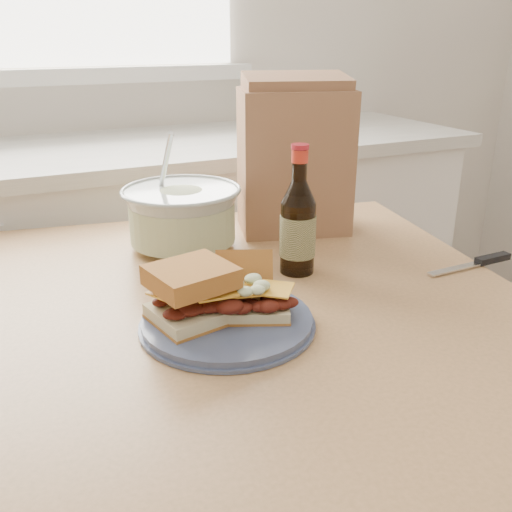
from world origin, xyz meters
name	(u,v)px	position (x,y,z in m)	size (l,w,h in m)	color
cabinet_run	(93,294)	(0.00, 1.70, 0.47)	(2.50, 0.64, 0.94)	white
dining_table	(236,367)	(0.10, 0.77, 0.71)	(1.16, 1.16, 0.83)	tan
plate	(227,322)	(0.06, 0.71, 0.84)	(0.26, 0.26, 0.02)	#485474
sandwich_left	(192,293)	(0.01, 0.72, 0.89)	(0.14, 0.13, 0.09)	beige
sandwich_right	(253,291)	(0.11, 0.72, 0.88)	(0.12, 0.16, 0.08)	beige
coleslaw_bowl	(182,218)	(0.11, 1.06, 0.90)	(0.24, 0.24, 0.24)	#B4C2BD
beer_bottle	(298,226)	(0.26, 0.85, 0.92)	(0.07, 0.07, 0.24)	black
knife	(483,261)	(0.61, 0.73, 0.84)	(0.20, 0.02, 0.01)	silver
paper_bag	(294,162)	(0.37, 1.07, 0.99)	(0.24, 0.15, 0.31)	#A57550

